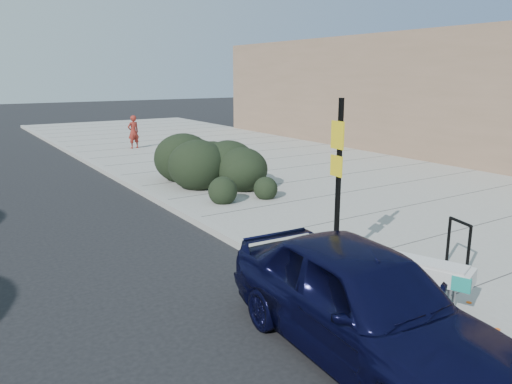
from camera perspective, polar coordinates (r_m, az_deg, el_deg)
ground at (r=8.79m, az=5.04°, el=-10.04°), size 120.00×120.00×0.00m
sidewalk_near at (r=15.89m, az=9.95°, el=0.77°), size 11.20×50.00×0.15m
curb_near at (r=12.84m, az=-8.76°, el=-2.14°), size 0.22×50.00×0.17m
bench at (r=7.88m, az=15.59°, el=-7.94°), size 1.23×2.27×0.67m
bike_rack at (r=9.45m, az=22.17°, el=-5.00°), size 0.20×0.57×0.86m
sign_post at (r=8.74m, az=9.34°, el=2.10°), size 0.12×0.34×2.94m
hedge at (r=15.19m, az=-4.03°, el=3.85°), size 3.31×4.86×1.66m
sedan_navy at (r=6.46m, az=12.10°, el=-12.14°), size 2.01×4.41×1.47m
pedestrian at (r=23.57m, az=-13.84°, el=6.69°), size 0.60×0.45×1.50m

